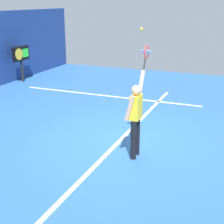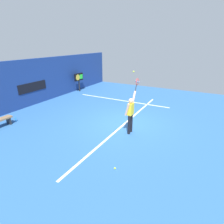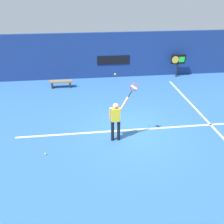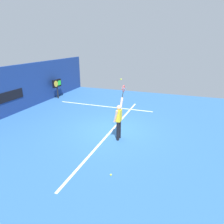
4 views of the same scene
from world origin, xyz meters
name	(u,v)px [view 1 (image 1 of 4)]	position (x,y,z in m)	size (l,w,h in m)	color
ground_plane	(123,139)	(0.00, 0.00, 0.00)	(18.00, 18.00, 0.00)	#2D609E
court_baseline	(122,139)	(0.00, 0.03, 0.01)	(10.00, 0.10, 0.01)	white
court_sideline	(108,96)	(3.66, 2.00, 0.01)	(0.10, 7.00, 0.01)	white
tennis_player	(136,115)	(-0.84, -0.61, 1.01)	(0.75, 0.31, 1.94)	black
tennis_racket	(146,53)	(-0.18, -0.61, 2.29)	(0.43, 0.27, 0.61)	black
tennis_ball	(141,29)	(-0.89, -0.70, 2.88)	(0.07, 0.07, 0.07)	#CCE033
scoreboard_clock	(21,55)	(4.40, 6.38, 1.19)	(0.96, 0.20, 1.55)	black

